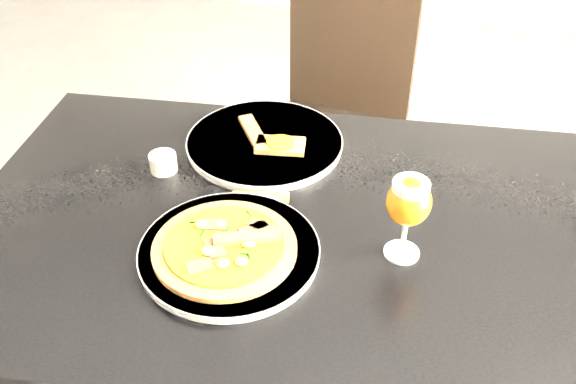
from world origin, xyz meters
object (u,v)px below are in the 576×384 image
(beer_glass, at_px, (409,202))
(pizza, at_px, (225,246))
(dining_table, at_px, (283,257))
(chair_far, at_px, (336,123))

(beer_glass, bearing_deg, pizza, -164.43)
(pizza, distance_m, beer_glass, 0.32)
(dining_table, xyz_separation_m, chair_far, (-0.03, 0.79, -0.18))
(dining_table, bearing_deg, pizza, -126.86)
(chair_far, height_order, beer_glass, beer_glass)
(chair_far, distance_m, pizza, 0.95)
(dining_table, relative_size, chair_far, 1.44)
(beer_glass, bearing_deg, chair_far, 107.09)
(dining_table, bearing_deg, beer_glass, -13.42)
(dining_table, height_order, chair_far, chair_far)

